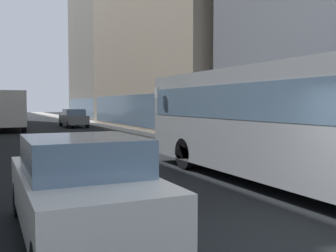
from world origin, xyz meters
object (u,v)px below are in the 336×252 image
(transit_bus, at_px, (291,117))
(car_red_coupe, at_px, (4,117))
(car_white_van, at_px, (81,187))
(car_grey_wagon, at_px, (74,118))
(box_truck, at_px, (7,109))

(transit_bus, distance_m, car_red_coupe, 33.16)
(transit_bus, bearing_deg, car_white_van, -164.44)
(car_grey_wagon, height_order, box_truck, box_truck)
(transit_bus, bearing_deg, car_grey_wagon, 90.00)
(car_grey_wagon, distance_m, car_white_van, 29.66)
(car_white_van, bearing_deg, box_truck, 90.00)
(car_red_coupe, relative_size, box_truck, 0.61)
(car_red_coupe, bearing_deg, car_grey_wagon, -42.36)
(car_grey_wagon, bearing_deg, box_truck, -155.88)
(car_red_coupe, xyz_separation_m, car_white_van, (0.00, -34.23, -0.00))
(car_grey_wagon, distance_m, box_truck, 6.19)
(car_red_coupe, xyz_separation_m, box_truck, (-0.00, -7.61, 0.84))
(transit_bus, xyz_separation_m, box_truck, (-5.60, 25.06, -0.11))
(box_truck, bearing_deg, car_white_van, -90.00)
(car_grey_wagon, height_order, car_white_van, same)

